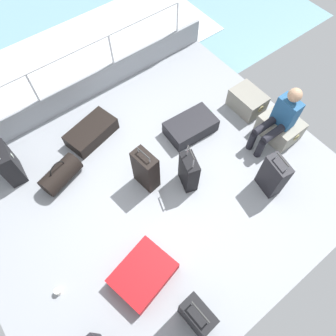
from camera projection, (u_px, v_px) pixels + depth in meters
ground_plane at (158, 188)px, 4.67m from camera, size 4.40×5.20×0.06m
gunwale_port at (81, 91)px, 5.29m from camera, size 0.06×5.20×0.45m
railing_port at (73, 65)px, 4.81m from camera, size 0.04×4.20×1.02m
sea_wake at (53, 69)px, 6.34m from camera, size 12.00×12.00×0.01m
cargo_crate_0 at (247, 101)px, 5.25m from camera, size 0.60×0.42×0.34m
cargo_crate_1 at (280, 127)px, 4.97m from camera, size 0.65×0.50×0.35m
passenger_seated at (279, 118)px, 4.60m from camera, size 0.34×0.66×1.05m
suitcase_0 at (197, 316)px, 3.50m from camera, size 0.41×0.25×0.77m
suitcase_2 at (189, 172)px, 4.41m from camera, size 0.38×0.28×0.84m
suitcase_3 at (146, 170)px, 4.38m from camera, size 0.39×0.25×0.80m
suitcase_4 at (91, 132)px, 4.99m from camera, size 0.61×0.89×0.23m
suitcase_5 at (143, 274)px, 3.91m from camera, size 0.72×0.85×0.22m
suitcase_6 at (8, 164)px, 4.48m from camera, size 0.44×0.27×0.73m
suitcase_7 at (273, 176)px, 4.36m from camera, size 0.39×0.26×0.78m
suitcase_8 at (191, 127)px, 5.04m from camera, size 0.54×0.83×0.25m
duffel_bag at (61, 174)px, 4.57m from camera, size 0.48×0.68×0.45m
paper_cup at (58, 291)px, 3.87m from camera, size 0.08×0.08×0.10m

